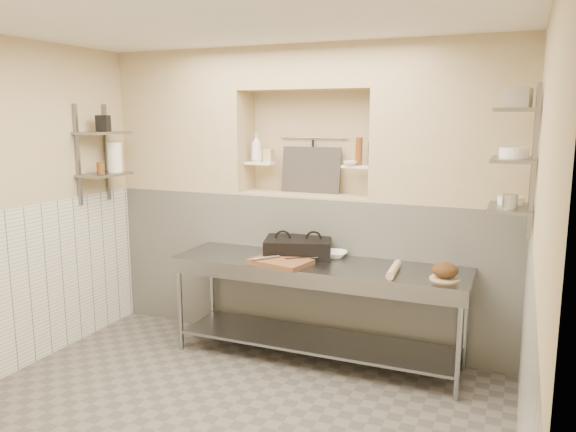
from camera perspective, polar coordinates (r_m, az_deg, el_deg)
The scene contains 47 objects.
floor at distance 4.38m, azimuth -6.82°, elevation -20.19°, with size 4.00×3.90×0.10m, color #5C5651.
ceiling at distance 3.85m, azimuth -7.78°, elevation 20.39°, with size 4.00×3.90×0.10m, color silver.
wall_right at distance 3.37m, azimuth 24.67°, elevation -3.80°, with size 0.10×3.90×2.80m, color tan.
wall_back at distance 5.66m, azimuth 2.86°, elevation 2.40°, with size 4.00×0.10×2.80m, color tan.
backwall_lower at distance 5.57m, azimuth 1.92°, elevation -5.08°, with size 4.00×0.40×1.40m, color silver.
alcove_sill at distance 5.43m, azimuth 1.96°, elevation 2.18°, with size 1.30×0.40×0.02m, color tan.
backwall_pillar_left at distance 5.97m, azimuth -10.13°, elevation 9.39°, with size 1.35×0.40×1.40m, color tan.
backwall_pillar_right at distance 5.06m, azimuth 16.36°, elevation 9.05°, with size 1.35×0.40×1.40m, color tan.
backwall_header at distance 5.39m, azimuth 2.04°, elevation 14.80°, with size 1.30×0.40×0.40m, color tan.
wainscot_left at distance 5.29m, azimuth -26.28°, elevation -6.96°, with size 0.02×3.90×1.40m, color silver.
wainscot_right at distance 3.59m, azimuth 22.84°, elevation -14.67°, with size 0.02×3.90×1.40m, color silver.
alcove_shelf_left at distance 5.59m, azimuth -2.84°, elevation 5.39°, with size 0.28×0.16×0.03m, color white.
alcove_shelf_right at distance 5.24m, azimuth 7.12°, elevation 5.02°, with size 0.28×0.16×0.03m, color white.
utensil_rail at distance 5.54m, azimuth 2.63°, elevation 7.94°, with size 0.02×0.02×0.70m, color gray.
hanging_steel at distance 5.53m, azimuth 2.54°, elevation 6.17°, with size 0.02×0.02×0.30m, color black.
splash_panel at distance 5.49m, azimuth 2.35°, elevation 4.69°, with size 0.60×0.02×0.45m, color #383330.
shelf_rail_left_a at distance 5.97m, azimuth -17.95°, elevation 6.18°, with size 0.03×0.03×0.95m, color slate.
shelf_rail_left_b at distance 5.67m, azimuth -20.57°, elevation 5.85°, with size 0.03×0.03×0.95m, color slate.
wall_shelf_left_lower at distance 5.75m, azimuth -18.11°, elevation 4.03°, with size 0.30×0.50×0.03m, color slate.
wall_shelf_left_upper at distance 5.72m, azimuth -18.33°, elevation 8.02°, with size 0.30×0.50×0.03m, color slate.
shelf_rail_right_a at distance 4.54m, azimuth 23.68°, elevation 5.39°, with size 0.03×0.03×1.05m, color slate.
shelf_rail_right_b at distance 4.14m, azimuth 23.75°, elevation 5.01°, with size 0.03×0.03×1.05m, color slate.
wall_shelf_right_lower at distance 4.38m, azimuth 21.63°, elevation 0.77°, with size 0.30×0.50×0.03m, color slate.
wall_shelf_right_mid at distance 4.34m, azimuth 21.93°, elevation 5.33°, with size 0.30×0.50×0.03m, color slate.
wall_shelf_right_upper at distance 4.33m, azimuth 22.23°, elevation 9.94°, with size 0.30×0.50×0.03m, color slate.
prep_table at distance 4.97m, azimuth 2.92°, elevation -7.64°, with size 2.60×0.70×0.90m.
panini_press at distance 5.12m, azimuth 1.04°, elevation -3.18°, with size 0.69×0.59×0.16m.
cutting_board at distance 4.84m, azimuth -0.75°, elevation -4.69°, with size 0.49×0.34×0.04m, color brown.
knife_blade at distance 4.87m, azimuth 1.37°, elevation -4.28°, with size 0.29×0.03×0.01m, color gray.
tongs at distance 4.84m, azimuth -2.27°, elevation -4.27°, with size 0.02×0.02×0.26m, color gray.
mixing_bowl at distance 5.08m, azimuth 4.69°, elevation -3.91°, with size 0.24×0.24×0.06m, color white.
rolling_pin at distance 4.65m, azimuth 10.72°, elevation -5.35°, with size 0.07×0.07×0.43m, color tan.
bread_board at distance 4.58m, azimuth 15.64°, elevation -6.13°, with size 0.23×0.23×0.01m, color tan.
bread_loaf at distance 4.56m, azimuth 15.68°, elevation -5.32°, with size 0.20×0.20×0.12m, color #4C2D19.
bottle_soap at distance 5.56m, azimuth -3.21°, elevation 6.93°, with size 0.11×0.11×0.28m, color white.
jar_alcove at distance 5.59m, azimuth -1.98°, elevation 6.17°, with size 0.08×0.08×0.13m, color tan.
bowl_alcove at distance 5.20m, azimuth 6.37°, elevation 5.36°, with size 0.13×0.13×0.04m, color white.
condiment_a at distance 5.24m, azimuth 8.43°, elevation 6.28°, with size 0.06×0.06×0.21m, color brown.
condiment_b at distance 5.22m, azimuth 7.22°, elevation 6.54°, with size 0.06×0.06×0.26m, color brown.
condiment_c at distance 5.21m, azimuth 8.62°, elevation 5.77°, with size 0.07×0.07×0.12m, color white.
jug_left at distance 5.85m, azimuth -17.20°, elevation 5.75°, with size 0.15×0.15×0.29m, color white.
jar_left at distance 5.70m, azimuth -18.51°, elevation 4.65°, with size 0.07×0.07×0.11m, color brown.
box_left_upper at distance 5.73m, azimuth -18.26°, elevation 8.93°, with size 0.11×0.11×0.16m, color black.
bowl_right at distance 4.48m, azimuth 21.69°, elevation 1.49°, with size 0.19×0.19×0.06m, color white.
canister_right at distance 4.21m, azimuth 21.63°, elevation 1.33°, with size 0.11×0.11×0.11m, color gray.
bowl_right_mid at distance 4.34m, azimuth 21.97°, elevation 5.98°, with size 0.20×0.20×0.07m, color white.
basket_right at distance 4.30m, azimuth 22.30°, elevation 11.02°, with size 0.17×0.21×0.14m, color gray.
Camera 1 is at (1.90, -3.28, 2.15)m, focal length 35.00 mm.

